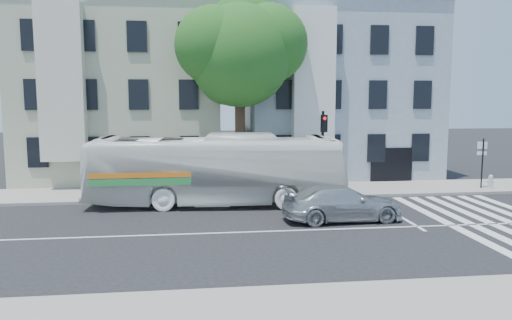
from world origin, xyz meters
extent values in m
plane|color=black|center=(0.00, 0.00, 0.00)|extent=(120.00, 120.00, 0.00)
cube|color=gray|center=(0.00, 8.00, 0.07)|extent=(80.00, 4.00, 0.15)
cube|color=gray|center=(0.00, -8.00, 0.07)|extent=(80.00, 4.00, 0.15)
cube|color=#AAB094|center=(-7.00, 15.00, 5.50)|extent=(12.00, 10.00, 11.00)
cube|color=#8797A1|center=(7.00, 15.00, 5.50)|extent=(12.00, 10.00, 11.00)
cylinder|color=#2D2116|center=(0.00, 8.50, 2.60)|extent=(0.56, 0.56, 5.20)
sphere|color=#174616|center=(0.00, 8.50, 7.50)|extent=(5.60, 5.60, 5.60)
sphere|color=#174616|center=(1.60, 8.90, 8.20)|extent=(4.40, 4.40, 4.40)
sphere|color=#174616|center=(-1.40, 8.20, 8.00)|extent=(4.20, 4.20, 4.20)
sphere|color=#174616|center=(0.30, 9.70, 9.20)|extent=(3.80, 3.80, 3.80)
sphere|color=#174616|center=(-0.60, 9.10, 6.50)|extent=(3.40, 3.40, 3.40)
imported|color=white|center=(-1.48, 5.20, 1.74)|extent=(3.84, 12.67, 3.48)
imported|color=silver|center=(3.74, 1.40, 0.75)|extent=(2.37, 5.25, 1.49)
cylinder|color=black|center=(4.28, 6.93, 2.27)|extent=(0.15, 0.15, 4.53)
cube|color=black|center=(4.28, 6.68, 3.88)|extent=(0.34, 0.29, 0.92)
sphere|color=red|center=(4.28, 6.55, 4.15)|extent=(0.17, 0.17, 0.17)
cylinder|color=white|center=(4.28, 6.78, 2.80)|extent=(0.47, 0.12, 0.47)
cylinder|color=#B5B5B0|center=(14.00, 6.91, 0.47)|extent=(0.25, 0.25, 0.63)
sphere|color=#B5B5B0|center=(14.00, 6.91, 0.82)|extent=(0.23, 0.23, 0.23)
cylinder|color=#B5B5B0|center=(14.00, 6.91, 0.55)|extent=(0.45, 0.29, 0.15)
cylinder|color=black|center=(13.56, 7.10, 1.56)|extent=(0.08, 0.08, 2.81)
cube|color=white|center=(13.56, 7.20, 2.57)|extent=(0.48, 0.24, 0.39)
cube|color=white|center=(13.56, 7.20, 2.12)|extent=(0.48, 0.24, 0.20)
camera|label=1|loc=(-2.47, -18.93, 5.26)|focal=35.00mm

